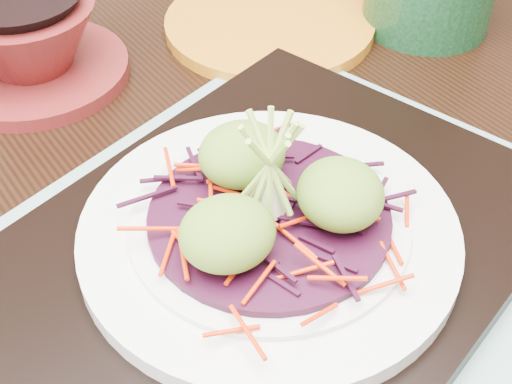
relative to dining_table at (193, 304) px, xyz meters
name	(u,v)px	position (x,y,z in m)	size (l,w,h in m)	color
dining_table	(193,304)	(0.00, 0.00, 0.00)	(1.27, 0.95, 0.73)	black
placemat	(268,259)	(0.04, -0.06, 0.10)	(0.46, 0.36, 0.00)	gray
serving_tray	(269,248)	(0.04, -0.06, 0.11)	(0.40, 0.30, 0.02)	black
white_plate	(269,231)	(0.04, -0.06, 0.13)	(0.26, 0.26, 0.02)	silver
cabbage_bed	(269,217)	(0.04, -0.06, 0.14)	(0.16, 0.16, 0.01)	#31091C
carrot_julienne	(269,209)	(0.04, -0.06, 0.15)	(0.20, 0.20, 0.01)	red
guacamole_scoops	(270,193)	(0.04, -0.06, 0.16)	(0.14, 0.12, 0.04)	olive
scallion_garnish	(270,169)	(0.04, -0.06, 0.18)	(0.06, 0.06, 0.09)	#A0C850
terracotta_bowl_set	(29,46)	(-0.05, 0.24, 0.13)	(0.19, 0.19, 0.07)	#5B1615
yellow_plate	(269,24)	(0.18, 0.22, 0.10)	(0.21, 0.21, 0.01)	#B16513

